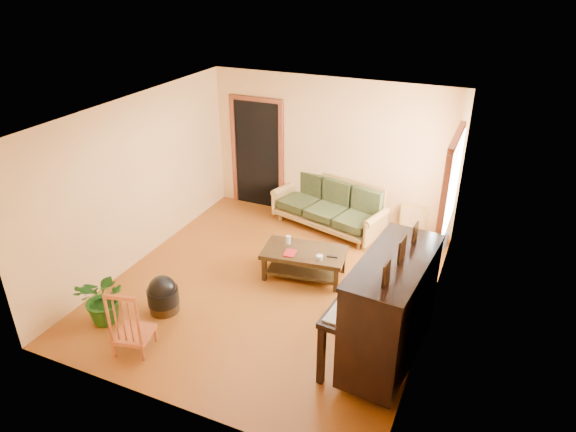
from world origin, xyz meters
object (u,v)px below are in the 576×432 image
at_px(ceramic_crock, 442,239).
at_px(coffee_table, 304,263).
at_px(red_chair, 131,319).
at_px(potted_plant, 105,298).
at_px(sofa, 328,206).
at_px(armchair, 400,276).
at_px(piano, 390,313).
at_px(footstool, 163,298).

bearing_deg(ceramic_crock, coffee_table, -134.57).
bearing_deg(ceramic_crock, red_chair, -126.44).
relative_size(coffee_table, potted_plant, 1.67).
xyz_separation_m(sofa, armchair, (1.67, -1.70, -0.02)).
height_order(red_chair, potted_plant, red_chair).
height_order(piano, footstool, piano).
xyz_separation_m(ceramic_crock, potted_plant, (-3.76, -3.86, 0.24)).
bearing_deg(red_chair, coffee_table, 48.08).
relative_size(footstool, red_chair, 0.46).
height_order(coffee_table, red_chair, red_chair).
height_order(sofa, coffee_table, sofa).
relative_size(sofa, footstool, 4.82).
height_order(footstool, red_chair, red_chair).
bearing_deg(coffee_table, sofa, 97.47).
height_order(sofa, ceramic_crock, sofa).
distance_m(red_chair, ceramic_crock, 5.18).
xyz_separation_m(coffee_table, footstool, (-1.44, -1.57, -0.02)).
relative_size(sofa, red_chair, 2.22).
relative_size(armchair, ceramic_crock, 3.32).
distance_m(footstool, ceramic_crock, 4.66).
bearing_deg(piano, coffee_table, 145.38).
bearing_deg(ceramic_crock, armchair, -99.89).
relative_size(armchair, piano, 0.52).
xyz_separation_m(armchair, ceramic_crock, (0.32, 1.86, -0.29)).
xyz_separation_m(armchair, piano, (0.14, -1.27, 0.29)).
xyz_separation_m(sofa, red_chair, (-1.08, -4.00, 0.02)).
relative_size(sofa, potted_plant, 2.77).
bearing_deg(armchair, coffee_table, 175.19).
xyz_separation_m(piano, footstool, (-3.03, -0.25, -0.51)).
height_order(coffee_table, armchair, armchair).
xyz_separation_m(sofa, piano, (1.81, -2.97, 0.28)).
xyz_separation_m(sofa, footstool, (-1.22, -3.21, -0.24)).
distance_m(armchair, potted_plant, 3.98).
distance_m(red_chair, potted_plant, 0.76).
xyz_separation_m(coffee_table, red_chair, (-1.30, -2.36, 0.23)).
distance_m(piano, potted_plant, 3.67).
height_order(armchair, potted_plant, armchair).
height_order(coffee_table, potted_plant, potted_plant).
bearing_deg(sofa, footstool, -95.61).
relative_size(coffee_table, red_chair, 1.34).
height_order(sofa, piano, piano).
bearing_deg(potted_plant, ceramic_crock, 45.77).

